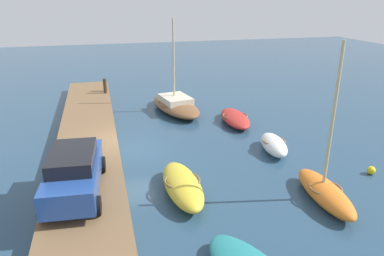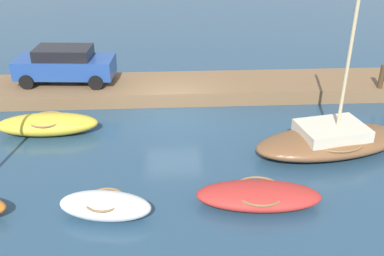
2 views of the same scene
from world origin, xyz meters
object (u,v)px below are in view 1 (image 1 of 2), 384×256
object	(u,v)px
sailboat_brown	(176,105)
mooring_post_mid_west	(105,86)
parked_car	(74,171)
marker_buoy	(371,170)
rowboat_yellow	(182,185)
rowboat_red	(235,118)
rowboat_orange	(325,191)
dinghy_white	(274,145)
mooring_post_west	(105,85)

from	to	relation	value
sailboat_brown	mooring_post_mid_west	distance (m)	5.74
parked_car	marker_buoy	bearing A→B (deg)	92.26
sailboat_brown	rowboat_yellow	bearing A→B (deg)	-21.61
sailboat_brown	rowboat_red	xyz separation A→B (m)	(3.15, 2.99, -0.17)
rowboat_red	rowboat_yellow	bearing A→B (deg)	-29.69
mooring_post_mid_west	rowboat_orange	bearing A→B (deg)	25.18
mooring_post_mid_west	marker_buoy	world-z (taller)	mooring_post_mid_west
dinghy_white	mooring_post_mid_west	world-z (taller)	mooring_post_mid_west
rowboat_yellow	mooring_post_mid_west	world-z (taller)	mooring_post_mid_west
rowboat_orange	mooring_post_west	size ratio (longest dim) A/B	6.87
dinghy_white	parked_car	xyz separation A→B (m)	(2.77, -9.18, 1.10)
dinghy_white	rowboat_red	size ratio (longest dim) A/B	0.74
rowboat_yellow	mooring_post_west	xyz separation A→B (m)	(-14.60, -2.40, 0.65)
sailboat_brown	mooring_post_mid_west	xyz separation A→B (m)	(-3.66, -4.37, 0.67)
rowboat_red	parked_car	xyz separation A→B (m)	(7.22, -8.85, 1.16)
dinghy_white	marker_buoy	xyz separation A→B (m)	(3.23, 3.03, -0.21)
dinghy_white	rowboat_orange	size ratio (longest dim) A/B	0.47
rowboat_red	rowboat_orange	bearing A→B (deg)	5.32
rowboat_yellow	rowboat_orange	distance (m)	5.38
mooring_post_west	rowboat_red	bearing A→B (deg)	45.09
rowboat_orange	marker_buoy	bearing A→B (deg)	117.80
dinghy_white	parked_car	size ratio (longest dim) A/B	0.62
sailboat_brown	dinghy_white	size ratio (longest dim) A/B	2.13
rowboat_yellow	dinghy_white	bearing A→B (deg)	117.31
mooring_post_west	parked_car	distance (m)	14.64
rowboat_red	parked_car	size ratio (longest dim) A/B	0.85
dinghy_white	rowboat_orange	xyz separation A→B (m)	(4.63, -0.21, 0.05)
mooring_post_mid_west	marker_buoy	distance (m)	18.05
sailboat_brown	rowboat_orange	bearing A→B (deg)	3.29
sailboat_brown	marker_buoy	size ratio (longest dim) A/B	16.47
rowboat_yellow	rowboat_red	distance (m)	8.79
parked_car	sailboat_brown	bearing A→B (deg)	154.95
sailboat_brown	rowboat_yellow	xyz separation A→B (m)	(10.42, -1.96, -0.08)
mooring_post_mid_west	rowboat_red	bearing A→B (deg)	47.22
parked_car	marker_buoy	world-z (taller)	parked_car
rowboat_yellow	dinghy_white	world-z (taller)	rowboat_yellow
rowboat_red	mooring_post_west	bearing A→B (deg)	-130.30
dinghy_white	sailboat_brown	bearing A→B (deg)	-146.64
rowboat_yellow	mooring_post_mid_west	bearing A→B (deg)	-171.00
sailboat_brown	rowboat_red	distance (m)	4.35
rowboat_yellow	parked_car	world-z (taller)	parked_car
mooring_post_west	marker_buoy	distance (m)	18.47
dinghy_white	rowboat_orange	distance (m)	4.63
dinghy_white	mooring_post_west	world-z (taller)	mooring_post_west
parked_car	rowboat_yellow	bearing A→B (deg)	93.81
mooring_post_west	mooring_post_mid_west	world-z (taller)	mooring_post_mid_west
rowboat_red	marker_buoy	xyz separation A→B (m)	(7.68, 3.35, -0.14)
rowboat_orange	marker_buoy	size ratio (longest dim) A/B	16.43
rowboat_orange	dinghy_white	bearing A→B (deg)	-178.19
rowboat_orange	mooring_post_mid_west	distance (m)	17.58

